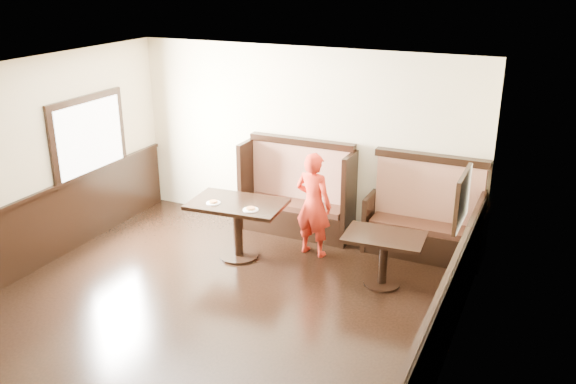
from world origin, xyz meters
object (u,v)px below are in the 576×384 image
Objects in this scene: table_main at (238,215)px; booth_neighbor at (424,223)px; child at (313,204)px; booth_main at (298,199)px; table_neighbor at (384,248)px.

booth_neighbor is at bearing 22.10° from table_main.
table_main is at bearing 38.25° from child.
child is (-1.43, -0.65, 0.27)m from booth_neighbor.
booth_main is at bearing 179.95° from booth_neighbor.
booth_main is 1.25m from table_main.
table_main is (-2.35, -1.18, 0.15)m from booth_neighbor.
booth_neighbor is 1.22× the size of table_main.
booth_main is at bearing 66.83° from table_main.
table_neighbor is 0.69× the size of child.
booth_neighbor is at bearing -0.05° from booth_main.
table_main reaches higher than table_neighbor.
booth_main is 0.86m from child.
booth_neighbor is 1.59m from child.
table_neighbor is 1.27m from child.
booth_main reaches higher than table_main.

